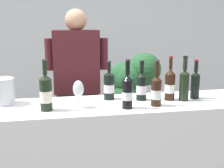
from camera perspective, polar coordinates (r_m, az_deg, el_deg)
The scene contains 14 objects.
wall_back at distance 4.73m, azimuth -7.59°, elevation 9.69°, with size 8.00×0.10×2.80m, color silver.
counter at distance 2.40m, azimuth -3.23°, elevation -15.22°, with size 2.53×0.55×0.98m, color white.
wine_bottle_1 at distance 2.09m, azimuth 2.97°, elevation -1.34°, with size 0.07×0.07×0.35m.
wine_bottle_2 at distance 2.18m, azimuth 8.48°, elevation -1.17°, with size 0.08×0.08×0.34m.
wine_bottle_3 at distance 2.36m, azimuth 11.04°, elevation -0.13°, with size 0.08×0.08×0.35m.
wine_bottle_4 at distance 2.09m, azimuth -12.56°, elevation -1.62°, with size 0.09×0.09×0.36m.
wine_bottle_5 at distance 2.33m, azimuth -0.56°, elevation -0.28°, with size 0.08×0.08×0.31m.
wine_bottle_6 at distance 2.36m, azimuth 13.66°, elevation 0.08°, with size 0.07×0.07×0.35m.
wine_bottle_7 at distance 2.32m, azimuth 5.67°, elevation -0.36°, with size 0.08×0.08×0.31m.
wine_bottle_8 at distance 2.45m, azimuth 15.65°, elevation 0.07°, with size 0.07×0.07×0.31m.
wine_glass at distance 2.12m, azimuth -6.47°, elevation -1.09°, with size 0.08×0.08×0.20m.
ice_bucket at distance 2.34m, azimuth -20.37°, elevation -1.27°, with size 0.19×0.19×0.20m.
person_server at distance 2.87m, azimuth -6.56°, elevation -3.41°, with size 0.58×0.28×1.69m.
potted_shrub at distance 3.64m, azimuth 3.94°, elevation -0.78°, with size 0.62×0.49×1.21m.
Camera 1 is at (-0.27, -2.11, 1.59)m, focal length 47.73 mm.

